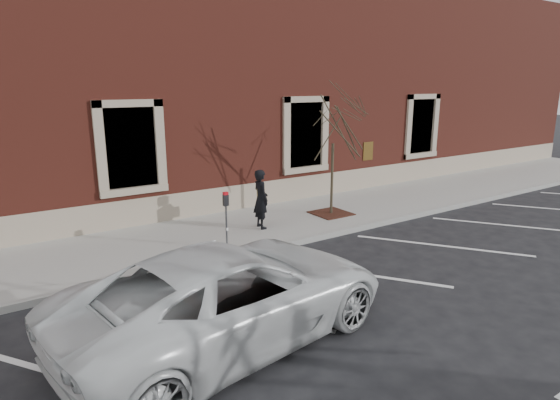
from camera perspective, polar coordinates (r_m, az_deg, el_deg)
ground at (r=12.30m, az=1.56°, el=-5.54°), size 120.00×120.00×0.00m
sidewalk_near at (r=13.67m, az=-2.69°, el=-3.20°), size 40.00×3.50×0.15m
curb_near at (r=12.24m, az=1.70°, el=-5.28°), size 40.00×0.12×0.15m
parking_stripes at (r=10.71m, az=8.47°, el=-8.75°), size 28.00×4.40×0.01m
building_civic at (r=18.45m, az=-12.80°, el=13.31°), size 40.00×8.62×8.00m
man at (r=13.05m, az=-2.34°, el=0.12°), size 0.46×0.65×1.67m
parking_meter at (r=11.51m, az=-6.60°, el=-1.13°), size 0.13×0.10×1.41m
tree_grate at (r=14.75m, az=6.24°, el=-1.61°), size 1.10×1.10×0.03m
sapling at (r=14.26m, az=6.54°, el=9.26°), size 2.41×2.41×4.01m
white_truck at (r=7.80m, az=-6.04°, el=-11.29°), size 6.05×3.48×1.59m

